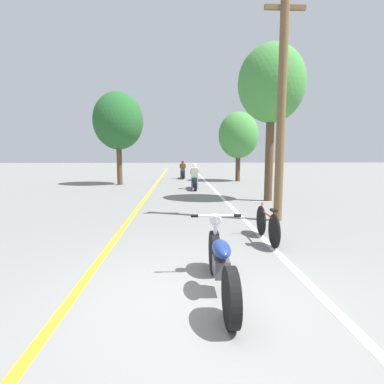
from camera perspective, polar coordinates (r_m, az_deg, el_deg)
ground_plane at (r=4.15m, az=1.48°, el=-20.09°), size 120.00×120.00×0.00m
lane_stripe_center at (r=16.05m, az=-7.72°, el=0.42°), size 0.14×48.00×0.01m
lane_stripe_edge at (r=16.10m, az=4.23°, el=0.49°), size 0.14×48.00×0.01m
utility_pole at (r=8.89m, az=16.69°, el=15.73°), size 1.10×0.24×6.34m
roadside_tree_right_near at (r=12.69m, az=14.91°, el=19.13°), size 2.61×2.35×6.12m
roadside_tree_right_far at (r=21.20m, az=8.84°, el=10.60°), size 2.75×2.47×4.76m
roadside_tree_left at (r=19.10m, az=-13.89°, el=12.97°), size 3.01×2.71×5.62m
motorcycle_foreground at (r=4.22m, az=5.49°, el=-13.25°), size 0.77×2.23×0.99m
motorcycle_rider_lead at (r=16.17m, az=0.49°, el=2.40°), size 0.50×2.15×1.40m
motorcycle_rider_far at (r=23.17m, az=-1.77°, el=3.87°), size 0.50×1.98×1.38m
bicycle_parked at (r=6.79m, az=14.14°, el=-6.01°), size 0.44×1.67×0.81m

